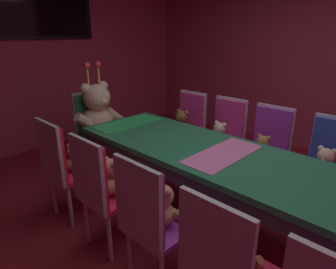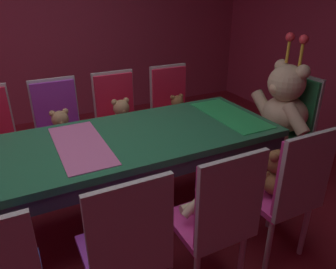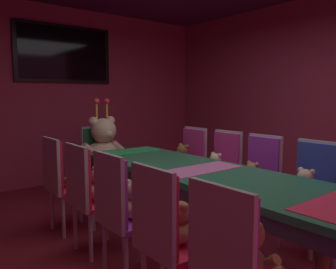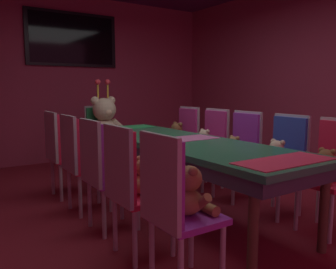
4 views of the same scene
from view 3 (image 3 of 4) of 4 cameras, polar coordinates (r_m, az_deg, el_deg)
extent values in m
plane|color=maroon|center=(3.32, 5.47, -18.40)|extent=(7.90, 7.90, 0.00)
cube|color=#99334C|center=(5.76, -17.07, 6.24)|extent=(5.20, 0.12, 2.80)
cube|color=#26724C|center=(3.09, 5.61, -6.28)|extent=(0.90, 2.95, 0.05)
cube|color=#33333F|center=(3.11, 5.59, -7.63)|extent=(0.88, 2.89, 0.10)
cylinder|color=#4C3826|center=(4.41, -2.89, -7.32)|extent=(0.07, 0.07, 0.69)
cylinder|color=#4C3826|center=(4.03, -11.90, -8.78)|extent=(0.07, 0.07, 0.69)
cube|color=pink|center=(3.08, 5.61, -5.78)|extent=(0.77, 0.32, 0.01)
cube|color=green|center=(4.06, -6.72, -2.81)|extent=(0.77, 0.32, 0.01)
cube|color=purple|center=(1.72, 9.13, -17.18)|extent=(0.05, 0.38, 0.50)
cube|color=#B2B2B7|center=(1.70, 8.61, -17.38)|extent=(0.03, 0.41, 0.55)
ellipsoid|color=olive|center=(1.91, 12.94, -20.06)|extent=(0.20, 0.20, 0.16)
sphere|color=olive|center=(1.86, 13.41, -15.90)|extent=(0.16, 0.16, 0.16)
sphere|color=#AE7747|center=(1.91, 14.45, -15.77)|extent=(0.06, 0.06, 0.06)
sphere|color=olive|center=(1.86, 11.62, -13.86)|extent=(0.06, 0.06, 0.06)
sphere|color=olive|center=(1.79, 14.65, -14.76)|extent=(0.06, 0.06, 0.06)
cylinder|color=olive|center=(1.99, 11.37, -18.39)|extent=(0.06, 0.14, 0.13)
cylinder|color=olive|center=(1.88, 16.32, -20.08)|extent=(0.06, 0.14, 0.13)
cylinder|color=olive|center=(2.05, 14.10, -19.76)|extent=(0.07, 0.15, 0.07)
cylinder|color=olive|center=(2.00, 16.66, -20.62)|extent=(0.07, 0.15, 0.07)
cube|color=red|center=(2.28, 1.75, -18.34)|extent=(0.40, 0.40, 0.04)
cube|color=red|center=(2.07, -2.13, -12.85)|extent=(0.05, 0.38, 0.50)
cube|color=#B2B2B7|center=(2.06, -2.63, -12.97)|extent=(0.03, 0.41, 0.55)
cylinder|color=#B2B2B7|center=(2.58, 2.20, -20.88)|extent=(0.04, 0.04, 0.42)
ellipsoid|color=#9E7247|center=(2.24, 1.76, -16.07)|extent=(0.18, 0.18, 0.14)
sphere|color=#9E7247|center=(2.20, 2.09, -12.90)|extent=(0.14, 0.14, 0.14)
sphere|color=tan|center=(2.24, 3.06, -12.89)|extent=(0.05, 0.05, 0.05)
sphere|color=#9E7247|center=(2.21, 0.87, -11.33)|extent=(0.05, 0.05, 0.05)
sphere|color=#9E7247|center=(2.14, 2.72, -12.00)|extent=(0.05, 0.05, 0.05)
cylinder|color=#9E7247|center=(2.32, 1.02, -14.87)|extent=(0.05, 0.13, 0.12)
cylinder|color=#9E7247|center=(2.19, 4.07, -16.16)|extent=(0.05, 0.13, 0.12)
cylinder|color=#9E7247|center=(2.36, 3.23, -16.11)|extent=(0.06, 0.13, 0.06)
cylinder|color=#9E7247|center=(2.30, 4.85, -16.79)|extent=(0.06, 0.13, 0.06)
cube|color=purple|center=(2.71, -5.94, -14.21)|extent=(0.40, 0.40, 0.04)
cube|color=purple|center=(2.54, -9.49, -9.28)|extent=(0.05, 0.38, 0.50)
cube|color=#B2B2B7|center=(2.53, -9.93, -9.35)|extent=(0.03, 0.41, 0.55)
cylinder|color=#B2B2B7|center=(3.00, -4.90, -16.82)|extent=(0.04, 0.04, 0.42)
cylinder|color=#B2B2B7|center=(2.76, -1.04, -18.94)|extent=(0.04, 0.04, 0.42)
cylinder|color=#B2B2B7|center=(2.85, -10.56, -18.19)|extent=(0.04, 0.04, 0.42)
cylinder|color=#B2B2B7|center=(2.60, -7.04, -20.69)|extent=(0.04, 0.04, 0.42)
ellipsoid|color=tan|center=(2.68, -5.97, -12.18)|extent=(0.18, 0.18, 0.15)
sphere|color=tan|center=(2.65, -5.70, -9.39)|extent=(0.15, 0.15, 0.15)
sphere|color=tan|center=(2.67, -4.78, -9.45)|extent=(0.06, 0.06, 0.06)
sphere|color=tan|center=(2.67, -6.66, -8.04)|extent=(0.06, 0.06, 0.06)
sphere|color=tan|center=(2.58, -5.35, -8.54)|extent=(0.06, 0.06, 0.06)
cylinder|color=tan|center=(2.76, -6.34, -11.25)|extent=(0.05, 0.13, 0.12)
cylinder|color=tan|center=(2.62, -4.15, -12.25)|extent=(0.05, 0.13, 0.12)
cylinder|color=tan|center=(2.79, -4.37, -12.44)|extent=(0.06, 0.14, 0.06)
cylinder|color=tan|center=(2.72, -3.20, -12.98)|extent=(0.06, 0.14, 0.06)
cube|color=red|center=(3.17, -11.53, -11.18)|extent=(0.40, 0.40, 0.04)
cube|color=red|center=(3.03, -14.70, -6.82)|extent=(0.05, 0.38, 0.50)
cube|color=#B2B2B7|center=(3.02, -15.08, -6.87)|extent=(0.03, 0.41, 0.55)
cylinder|color=#B2B2B7|center=(3.45, -10.23, -13.72)|extent=(0.04, 0.04, 0.42)
cylinder|color=#B2B2B7|center=(3.19, -7.42, -15.40)|extent=(0.04, 0.04, 0.42)
cylinder|color=#B2B2B7|center=(3.32, -15.27, -14.65)|extent=(0.04, 0.04, 0.42)
cylinder|color=#B2B2B7|center=(3.05, -12.81, -16.55)|extent=(0.04, 0.04, 0.42)
ellipsoid|color=tan|center=(3.14, -11.57, -9.36)|extent=(0.19, 0.19, 0.15)
sphere|color=tan|center=(3.12, -11.35, -6.84)|extent=(0.15, 0.15, 0.15)
sphere|color=tan|center=(3.14, -10.48, -6.93)|extent=(0.06, 0.06, 0.06)
sphere|color=tan|center=(3.15, -12.13, -5.65)|extent=(0.06, 0.06, 0.06)
sphere|color=tan|center=(3.05, -11.16, -6.03)|extent=(0.06, 0.06, 0.06)
cylinder|color=tan|center=(3.24, -11.72, -8.60)|extent=(0.05, 0.14, 0.13)
cylinder|color=tan|center=(3.07, -10.09, -9.39)|extent=(0.05, 0.14, 0.13)
cylinder|color=tan|center=(3.26, -9.95, -9.71)|extent=(0.07, 0.14, 0.07)
cylinder|color=tan|center=(3.17, -9.06, -10.15)|extent=(0.07, 0.14, 0.07)
cube|color=red|center=(3.70, -15.81, -8.73)|extent=(0.40, 0.40, 0.04)
cube|color=red|center=(3.58, -18.61, -4.91)|extent=(0.05, 0.38, 0.50)
cube|color=#B2B2B7|center=(3.57, -18.94, -4.95)|extent=(0.03, 0.41, 0.55)
cylinder|color=#B2B2B7|center=(3.97, -14.43, -11.12)|extent=(0.04, 0.04, 0.42)
cylinder|color=#B2B2B7|center=(3.69, -12.37, -12.42)|extent=(0.04, 0.04, 0.42)
cylinder|color=#B2B2B7|center=(3.86, -18.87, -11.78)|extent=(0.04, 0.04, 0.42)
cylinder|color=#B2B2B7|center=(3.57, -17.11, -13.20)|extent=(0.04, 0.04, 0.42)
ellipsoid|color=olive|center=(3.68, -15.85, -7.35)|extent=(0.16, 0.16, 0.13)
sphere|color=olive|center=(3.66, -15.70, -5.53)|extent=(0.13, 0.13, 0.13)
sphere|color=#AE7747|center=(3.68, -15.05, -5.61)|extent=(0.05, 0.05, 0.05)
sphere|color=olive|center=(3.69, -16.22, -4.67)|extent=(0.05, 0.05, 0.05)
sphere|color=olive|center=(3.60, -15.63, -4.93)|extent=(0.05, 0.05, 0.05)
cylinder|color=olive|center=(3.76, -15.86, -6.84)|extent=(0.05, 0.12, 0.11)
cylinder|color=olive|center=(3.62, -14.86, -7.35)|extent=(0.05, 0.12, 0.11)
cylinder|color=olive|center=(3.77, -14.58, -7.67)|extent=(0.06, 0.12, 0.06)
cylinder|color=olive|center=(3.69, -14.03, -7.95)|extent=(0.06, 0.12, 0.06)
cylinder|color=#B2B2B7|center=(3.16, 26.17, -16.24)|extent=(0.04, 0.04, 0.42)
cube|color=#2D47B2|center=(3.38, 21.95, -10.41)|extent=(0.40, 0.40, 0.04)
cube|color=#2D47B2|center=(3.47, 23.63, -5.46)|extent=(0.05, 0.38, 0.50)
cube|color=#B2B2B7|center=(3.49, 23.80, -5.41)|extent=(0.03, 0.41, 0.55)
cylinder|color=#B2B2B7|center=(3.66, 20.85, -12.85)|extent=(0.04, 0.04, 0.42)
cylinder|color=#B2B2B7|center=(3.52, 25.45, -13.85)|extent=(0.04, 0.04, 0.42)
cylinder|color=#B2B2B7|center=(3.41, 18.00, -14.22)|extent=(0.04, 0.04, 0.42)
cylinder|color=#B2B2B7|center=(3.25, 22.85, -15.42)|extent=(0.04, 0.04, 0.42)
ellipsoid|color=beige|center=(3.36, 22.03, -8.77)|extent=(0.18, 0.18, 0.15)
sphere|color=beige|center=(3.31, 21.99, -6.64)|extent=(0.15, 0.15, 0.15)
sphere|color=#FDDCAD|center=(3.27, 21.54, -6.97)|extent=(0.05, 0.05, 0.05)
sphere|color=beige|center=(3.29, 22.99, -5.80)|extent=(0.05, 0.05, 0.05)
sphere|color=beige|center=(3.34, 21.35, -5.55)|extent=(0.05, 0.05, 0.05)
cylinder|color=beige|center=(3.28, 23.10, -8.91)|extent=(0.05, 0.13, 0.12)
cylinder|color=beige|center=(3.37, 20.37, -8.41)|extent=(0.05, 0.13, 0.12)
cylinder|color=beige|center=(3.25, 21.68, -10.16)|extent=(0.06, 0.14, 0.06)
cylinder|color=beige|center=(3.30, 20.22, -9.87)|extent=(0.06, 0.14, 0.06)
cube|color=purple|center=(3.70, 13.92, -8.69)|extent=(0.40, 0.40, 0.04)
cube|color=purple|center=(3.78, 15.71, -4.21)|extent=(0.05, 0.38, 0.50)
cube|color=#B2B2B7|center=(3.80, 15.90, -4.17)|extent=(0.03, 0.41, 0.55)
cylinder|color=#B2B2B7|center=(3.98, 13.42, -11.04)|extent=(0.04, 0.04, 0.42)
cylinder|color=#B2B2B7|center=(3.80, 17.28, -12.00)|extent=(0.04, 0.04, 0.42)
cylinder|color=#B2B2B7|center=(3.75, 10.31, -12.09)|extent=(0.04, 0.04, 0.42)
cylinder|color=#B2B2B7|center=(3.55, 14.28, -13.22)|extent=(0.04, 0.04, 0.42)
ellipsoid|color=#9E7247|center=(3.68, 13.96, -7.31)|extent=(0.16, 0.16, 0.13)
sphere|color=#9E7247|center=(3.64, 13.87, -5.57)|extent=(0.13, 0.13, 0.13)
sphere|color=tan|center=(3.61, 13.43, -5.82)|extent=(0.05, 0.05, 0.05)
sphere|color=#9E7247|center=(3.61, 14.64, -4.90)|extent=(0.05, 0.05, 0.05)
sphere|color=#9E7247|center=(3.67, 13.43, -4.68)|extent=(0.05, 0.05, 0.05)
cylinder|color=#9E7247|center=(3.60, 14.66, -7.41)|extent=(0.04, 0.11, 0.11)
cylinder|color=#9E7247|center=(3.70, 12.65, -7.00)|extent=(0.04, 0.11, 0.11)
cylinder|color=#9E7247|center=(3.58, 13.44, -8.39)|extent=(0.06, 0.12, 0.06)
cylinder|color=#9E7247|center=(3.63, 12.37, -8.15)|extent=(0.06, 0.12, 0.06)
cube|color=#CC338C|center=(4.05, 8.03, -7.24)|extent=(0.40, 0.40, 0.04)
cube|color=#CC338C|center=(4.13, 9.82, -3.19)|extent=(0.05, 0.38, 0.50)
cube|color=#B2B2B7|center=(4.14, 10.02, -3.15)|extent=(0.03, 0.41, 0.55)
cylinder|color=#B2B2B7|center=(4.33, 7.92, -9.49)|extent=(0.04, 0.04, 0.42)
cylinder|color=#B2B2B7|center=(4.12, 11.18, -10.36)|extent=(0.04, 0.04, 0.42)
cylinder|color=#B2B2B7|center=(4.11, 4.77, -10.31)|extent=(0.04, 0.04, 0.42)
cylinder|color=#B2B2B7|center=(3.89, 8.05, -11.31)|extent=(0.04, 0.04, 0.42)
ellipsoid|color=beige|center=(4.03, 8.05, -5.89)|extent=(0.18, 0.18, 0.14)
sphere|color=beige|center=(3.99, 7.93, -4.15)|extent=(0.14, 0.14, 0.14)
sphere|color=#FDDCAD|center=(3.96, 7.45, -4.39)|extent=(0.05, 0.05, 0.05)
sphere|color=beige|center=(3.96, 8.65, -3.48)|extent=(0.05, 0.05, 0.05)
sphere|color=beige|center=(4.03, 7.55, -3.29)|extent=(0.05, 0.05, 0.05)
cylinder|color=beige|center=(3.94, 8.62, -5.97)|extent=(0.05, 0.12, 0.12)
cylinder|color=beige|center=(4.06, 6.81, -5.57)|extent=(0.05, 0.12, 0.12)
cylinder|color=beige|center=(3.93, 7.37, -6.91)|extent=(0.06, 0.13, 0.06)
cylinder|color=beige|center=(3.99, 6.42, -6.68)|extent=(0.06, 0.13, 0.06)
cube|color=#CC338C|center=(4.43, 2.62, -5.99)|extent=(0.40, 0.40, 0.04)
cube|color=#CC338C|center=(4.50, 4.38, -2.31)|extent=(0.05, 0.38, 0.50)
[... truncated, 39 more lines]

